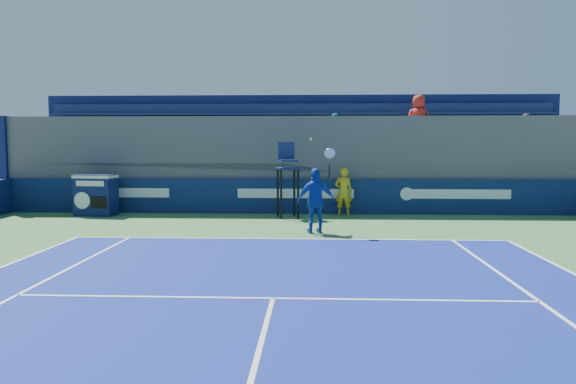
{
  "coord_description": "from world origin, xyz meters",
  "views": [
    {
      "loc": [
        0.64,
        -2.2,
        2.45
      ],
      "look_at": [
        0.0,
        11.5,
        1.25
      ],
      "focal_mm": 35.0,
      "sensor_mm": 36.0,
      "label": 1
    }
  ],
  "objects_px": {
    "ball_person": "(344,192)",
    "match_clock": "(96,194)",
    "tennis_player": "(316,201)",
    "umpire_chair": "(288,171)"
  },
  "relations": [
    {
      "from": "ball_person",
      "to": "match_clock",
      "type": "relative_size",
      "value": 1.15
    },
    {
      "from": "ball_person",
      "to": "tennis_player",
      "type": "height_order",
      "value": "tennis_player"
    },
    {
      "from": "match_clock",
      "to": "tennis_player",
      "type": "relative_size",
      "value": 0.55
    },
    {
      "from": "ball_person",
      "to": "umpire_chair",
      "type": "height_order",
      "value": "umpire_chair"
    },
    {
      "from": "umpire_chair",
      "to": "ball_person",
      "type": "bearing_deg",
      "value": 15.7
    },
    {
      "from": "match_clock",
      "to": "umpire_chair",
      "type": "height_order",
      "value": "umpire_chair"
    },
    {
      "from": "match_clock",
      "to": "umpire_chair",
      "type": "bearing_deg",
      "value": -1.8
    },
    {
      "from": "ball_person",
      "to": "tennis_player",
      "type": "bearing_deg",
      "value": 77.75
    },
    {
      "from": "match_clock",
      "to": "tennis_player",
      "type": "height_order",
      "value": "tennis_player"
    },
    {
      "from": "ball_person",
      "to": "match_clock",
      "type": "height_order",
      "value": "ball_person"
    }
  ]
}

